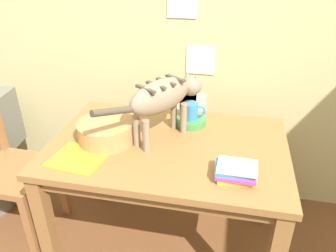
% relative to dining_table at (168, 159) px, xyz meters
% --- Properties ---
extents(wall_rear, '(4.37, 0.11, 2.50)m').
position_rel_dining_table_xyz_m(wall_rear, '(0.04, 0.67, 0.60)').
color(wall_rear, '#CFC483').
rests_on(wall_rear, ground_plane).
extents(dining_table, '(1.20, 0.80, 0.75)m').
position_rel_dining_table_xyz_m(dining_table, '(0.00, 0.00, 0.00)').
color(dining_table, olive).
rests_on(dining_table, ground_plane).
extents(cat, '(0.41, 0.58, 0.32)m').
position_rel_dining_table_xyz_m(cat, '(-0.03, 0.06, 0.32)').
color(cat, gray).
rests_on(cat, dining_table).
extents(saucer_bowl, '(0.18, 0.18, 0.04)m').
position_rel_dining_table_xyz_m(saucer_bowl, '(0.08, 0.23, 0.11)').
color(saucer_bowl, '#448B45').
rests_on(saucer_bowl, dining_table).
extents(coffee_mug, '(0.13, 0.08, 0.09)m').
position_rel_dining_table_xyz_m(coffee_mug, '(0.08, 0.23, 0.18)').
color(coffee_mug, '#3481C6').
rests_on(coffee_mug, saucer_bowl).
extents(magazine, '(0.27, 0.25, 0.01)m').
position_rel_dining_table_xyz_m(magazine, '(-0.39, -0.22, 0.10)').
color(magazine, gold).
rests_on(magazine, dining_table).
extents(book_stack, '(0.19, 0.14, 0.06)m').
position_rel_dining_table_xyz_m(book_stack, '(0.35, -0.22, 0.13)').
color(book_stack, gold).
rests_on(book_stack, dining_table).
extents(wicker_basket, '(0.29, 0.29, 0.11)m').
position_rel_dining_table_xyz_m(wicker_basket, '(-0.32, -0.04, 0.15)').
color(wicker_basket, tan).
rests_on(wicker_basket, dining_table).
extents(wooden_chair_far, '(0.43, 0.43, 0.95)m').
position_rel_dining_table_xyz_m(wooden_chair_far, '(-0.98, -0.03, -0.19)').
color(wooden_chair_far, '#9E6739').
rests_on(wooden_chair_far, ground_plane).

